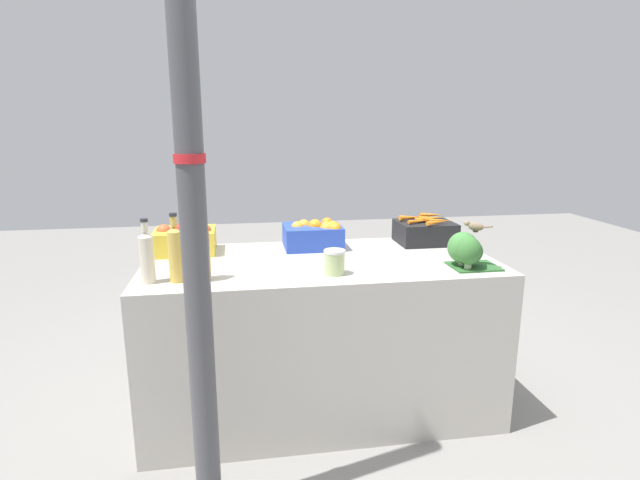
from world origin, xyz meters
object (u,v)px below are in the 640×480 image
support_pole (191,187)px  juice_bottle_amber (201,252)px  orange_crate (315,234)px  juice_bottle_cloudy (147,256)px  pickle_jar (334,262)px  juice_bottle_golden (175,253)px  apple_crate (185,239)px  broccoli_pile (466,250)px  sparrow_bird (475,226)px  carrot_crate (425,231)px

support_pole → juice_bottle_amber: (-0.02, 0.47, -0.34)m
orange_crate → juice_bottle_cloudy: (-0.79, -0.50, 0.04)m
support_pole → pickle_jar: bearing=39.7°
juice_bottle_golden → pickle_jar: 0.69m
juice_bottle_amber → pickle_jar: (0.58, -0.00, -0.07)m
apple_crate → pickle_jar: apple_crate is taller
orange_crate → pickle_jar: size_ratio=2.75×
support_pole → juice_bottle_golden: 0.59m
pickle_jar → juice_bottle_amber: bearing=179.6°
apple_crate → juice_bottle_golden: 0.50m
juice_bottle_cloudy → pickle_jar: juice_bottle_cloudy is taller
broccoli_pile → juice_bottle_golden: bearing=179.9°
broccoli_pile → pickle_jar: size_ratio=2.10×
broccoli_pile → juice_bottle_golden: juice_bottle_golden is taller
juice_bottle_cloudy → sparrow_bird: 1.47m
carrot_crate → pickle_jar: bearing=-140.6°
juice_bottle_golden → pickle_jar: size_ratio=2.67×
apple_crate → broccoli_pile: 1.42m
support_pole → juice_bottle_golden: bearing=105.0°
broccoli_pile → juice_bottle_amber: juice_bottle_amber is taller
juice_bottle_cloudy → apple_crate: bearing=78.1°
apple_crate → juice_bottle_cloudy: 0.51m
juice_bottle_amber → carrot_crate: bearing=22.8°
broccoli_pile → apple_crate: bearing=159.3°
apple_crate → juice_bottle_cloudy: juice_bottle_cloudy is taller
juice_bottle_golden → carrot_crate: bearing=21.1°
support_pole → apple_crate: (-0.14, 0.97, -0.39)m
broccoli_pile → juice_bottle_golden: (-1.31, 0.00, 0.04)m
orange_crate → sparrow_bird: sparrow_bird is taller
broccoli_pile → pickle_jar: bearing=-179.9°
juice_bottle_cloudy → pickle_jar: 0.81m
broccoli_pile → sparrow_bird: bearing=20.8°
broccoli_pile → juice_bottle_cloudy: juice_bottle_cloudy is taller
apple_crate → carrot_crate: carrot_crate is taller
orange_crate → sparrow_bird: (0.68, -0.48, 0.12)m
support_pole → juice_bottle_cloudy: 0.63m
carrot_crate → juice_bottle_golden: bearing=-158.9°
orange_crate → juice_bottle_cloudy: 0.93m
juice_bottle_amber → pickle_jar: bearing=-0.4°
apple_crate → carrot_crate: 1.32m
juice_bottle_cloudy → orange_crate: bearing=32.1°
orange_crate → juice_bottle_amber: 0.76m
juice_bottle_golden → sparrow_bird: 1.36m
carrot_crate → juice_bottle_golden: 1.40m
juice_bottle_cloudy → support_pole: bearing=-62.6°
juice_bottle_golden → pickle_jar: (0.69, -0.00, -0.07)m
pickle_jar → carrot_crate: bearing=39.4°
pickle_jar → apple_crate: bearing=144.3°
orange_crate → juice_bottle_cloudy: juice_bottle_cloudy is taller
apple_crate → juice_bottle_golden: size_ratio=1.03×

